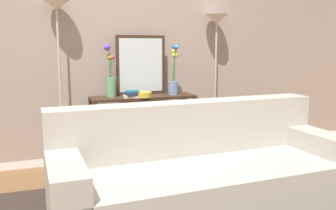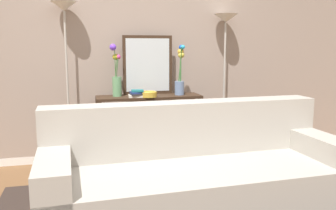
# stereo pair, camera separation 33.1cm
# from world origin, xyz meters

# --- Properties ---
(back_wall) EXTENTS (12.00, 0.15, 2.86)m
(back_wall) POSITION_xyz_m (0.00, 1.95, 1.43)
(back_wall) COLOR white
(back_wall) RESTS_ON ground
(couch) EXTENTS (2.47, 1.02, 0.88)m
(couch) POSITION_xyz_m (0.39, 0.28, 0.31)
(couch) COLOR #ADA89E
(couch) RESTS_ON ground
(console_table) EXTENTS (1.20, 0.35, 0.80)m
(console_table) POSITION_xyz_m (0.26, 1.61, 0.55)
(console_table) COLOR #382619
(console_table) RESTS_ON ground
(floor_lamp_left) EXTENTS (0.28, 0.28, 1.84)m
(floor_lamp_left) POSITION_xyz_m (-0.64, 1.71, 1.44)
(floor_lamp_left) COLOR #B7B2A8
(floor_lamp_left) RESTS_ON ground
(floor_lamp_right) EXTENTS (0.28, 0.28, 1.74)m
(floor_lamp_right) POSITION_xyz_m (1.23, 1.71, 1.37)
(floor_lamp_right) COLOR #B7B2A8
(floor_lamp_right) RESTS_ON ground
(wall_mirror) EXTENTS (0.58, 0.02, 0.69)m
(wall_mirror) POSITION_xyz_m (0.28, 1.75, 1.14)
(wall_mirror) COLOR #382619
(wall_mirror) RESTS_ON console_table
(vase_tall_flowers) EXTENTS (0.12, 0.12, 0.59)m
(vase_tall_flowers) POSITION_xyz_m (-0.10, 1.65, 1.02)
(vase_tall_flowers) COLOR #669E6B
(vase_tall_flowers) RESTS_ON console_table
(vase_short_flowers) EXTENTS (0.12, 0.12, 0.58)m
(vase_short_flowers) POSITION_xyz_m (0.63, 1.60, 1.04)
(vase_short_flowers) COLOR #6B84AD
(vase_short_flowers) RESTS_ON console_table
(fruit_bowl) EXTENTS (0.18, 0.18, 0.06)m
(fruit_bowl) POSITION_xyz_m (0.24, 1.50, 0.83)
(fruit_bowl) COLOR gold
(fruit_bowl) RESTS_ON console_table
(book_stack) EXTENTS (0.19, 0.15, 0.08)m
(book_stack) POSITION_xyz_m (0.11, 1.51, 0.84)
(book_stack) COLOR silver
(book_stack) RESTS_ON console_table
(book_row_under_console) EXTENTS (0.29, 0.17, 0.12)m
(book_row_under_console) POSITION_xyz_m (-0.09, 1.61, 0.06)
(book_row_under_console) COLOR #236033
(book_row_under_console) RESTS_ON ground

